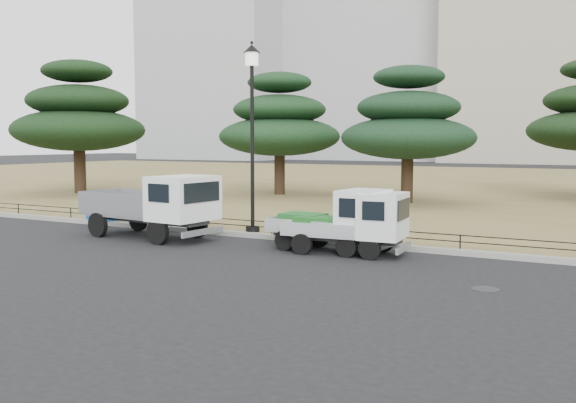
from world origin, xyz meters
The scene contains 13 objects.
ground centered at (0.00, 0.00, 0.00)m, with size 220.00×220.00×0.00m, color black.
lawn centered at (0.00, 30.60, 0.07)m, with size 120.00×56.00×0.15m, color olive.
curb centered at (0.00, 2.60, 0.08)m, with size 120.00×0.25×0.16m, color gray.
truck_large centered at (-4.32, 1.00, 1.13)m, with size 4.84×2.30×2.04m.
truck_kei_front centered at (1.82, 1.52, 0.89)m, with size 3.45×1.66×1.78m.
truck_kei_rear centered at (2.42, 1.36, 0.86)m, with size 3.39×1.64×1.73m.
street_lamp centered at (-1.81, 2.90, 4.24)m, with size 0.54×0.54×6.05m.
pipe_fence centered at (0.00, 2.75, 0.44)m, with size 38.00×0.04×0.40m.
tarp_pile centered at (-8.33, 3.02, 0.50)m, with size 1.43×1.12×0.88m.
manhole centered at (6.50, -1.20, 0.01)m, with size 0.60×0.60×0.01m, color #2D2D30.
pine_west_far centered at (-18.64, 11.45, 4.47)m, with size 7.41×7.41×7.48m.
pine_west_near centered at (-8.26, 16.17, 4.03)m, with size 6.73×6.73×6.73m.
pine_center_left centered at (-0.48, 14.80, 3.91)m, with size 6.41×6.41×6.51m.
Camera 1 is at (9.20, -14.86, 3.12)m, focal length 40.00 mm.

